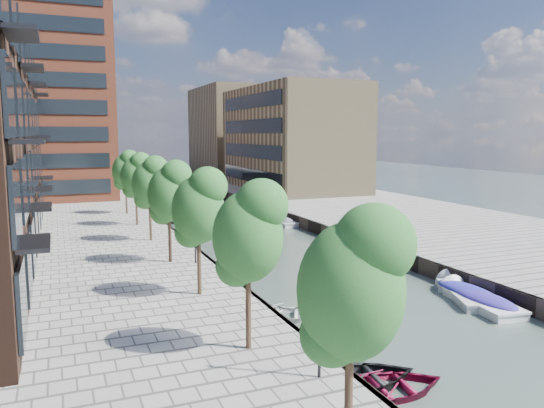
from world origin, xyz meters
TOP-DOWN VIEW (x-y plane):
  - water at (0.00, 40.00)m, footprint 300.00×300.00m
  - quay_right at (16.00, 40.00)m, footprint 20.00×140.00m
  - quay_wall_left at (-6.10, 40.00)m, footprint 0.25×140.00m
  - quay_wall_right at (6.10, 40.00)m, footprint 0.25×140.00m
  - far_closure at (0.00, 100.00)m, footprint 80.00×40.00m
  - tower at (-17.00, 65.00)m, footprint 18.00×18.00m
  - tan_block_near at (16.00, 62.00)m, footprint 12.00×25.00m
  - tan_block_far at (16.00, 88.00)m, footprint 12.00×20.00m
  - bridge at (0.00, 72.00)m, footprint 13.00×6.00m
  - tree_0 at (-8.50, 4.00)m, footprint 2.50×2.50m
  - tree_1 at (-8.50, 11.00)m, footprint 2.50×2.50m
  - tree_2 at (-8.50, 18.00)m, footprint 2.50×2.50m
  - tree_3 at (-8.50, 25.00)m, footprint 2.50×2.50m
  - tree_4 at (-8.50, 32.00)m, footprint 2.50×2.50m
  - tree_5 at (-8.50, 39.00)m, footprint 2.50×2.50m
  - tree_6 at (-8.50, 46.00)m, footprint 2.50×2.50m
  - lamp_0 at (-7.20, 8.00)m, footprint 0.24×0.24m
  - lamp_1 at (-7.20, 24.00)m, footprint 0.24×0.24m
  - lamp_2 at (-7.20, 40.00)m, footprint 0.24×0.24m
  - sloop_1 at (-5.40, 8.78)m, footprint 4.92×3.76m
  - sloop_2 at (-4.65, 7.91)m, footprint 4.42×3.35m
  - sloop_3 at (-5.10, 15.92)m, footprint 4.98×4.41m
  - sloop_4 at (-5.35, 44.56)m, footprint 5.61×4.58m
  - motorboat_0 at (4.98, 14.07)m, footprint 2.47×5.31m
  - motorboat_3 at (5.28, 15.35)m, footprint 3.62×5.47m
  - motorboat_4 at (5.23, 40.40)m, footprint 2.03×5.14m
  - car at (11.89, 62.67)m, footprint 1.76×3.88m

SIDE VIEW (x-z plane):
  - water at x=0.00m, z-range 0.00..0.00m
  - sloop_1 at x=-5.40m, z-range -0.48..0.48m
  - sloop_2 at x=-4.65m, z-range -0.43..0.43m
  - sloop_3 at x=-5.10m, z-range -0.43..0.43m
  - sloop_4 at x=-5.35m, z-range -0.51..0.51m
  - motorboat_4 at x=5.23m, z-range -0.64..1.05m
  - motorboat_0 at x=4.98m, z-range -0.64..1.06m
  - motorboat_3 at x=5.28m, z-range -0.65..1.08m
  - quay_right at x=16.00m, z-range 0.00..1.00m
  - quay_wall_left at x=-6.10m, z-range 0.00..1.00m
  - quay_wall_right at x=6.10m, z-range 0.00..1.00m
  - far_closure at x=0.00m, z-range 0.00..1.00m
  - bridge at x=0.00m, z-range 0.74..2.04m
  - car at x=11.89m, z-range 1.00..2.29m
  - lamp_0 at x=-7.20m, z-range 1.45..5.57m
  - lamp_1 at x=-7.20m, z-range 1.45..5.57m
  - lamp_2 at x=-7.20m, z-range 1.45..5.57m
  - tree_0 at x=-8.50m, z-range 2.33..8.28m
  - tree_1 at x=-8.50m, z-range 2.33..8.28m
  - tree_2 at x=-8.50m, z-range 2.33..8.28m
  - tree_3 at x=-8.50m, z-range 2.33..8.28m
  - tree_4 at x=-8.50m, z-range 2.33..8.28m
  - tree_5 at x=-8.50m, z-range 2.33..8.28m
  - tree_6 at x=-8.50m, z-range 2.33..8.28m
  - tan_block_near at x=16.00m, z-range 1.00..15.00m
  - tan_block_far at x=16.00m, z-range 1.00..17.00m
  - tower at x=-17.00m, z-range 1.00..31.00m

